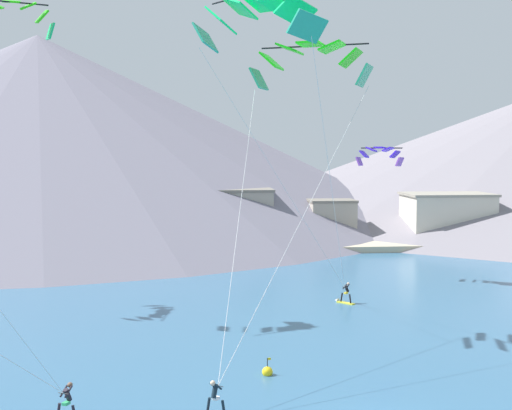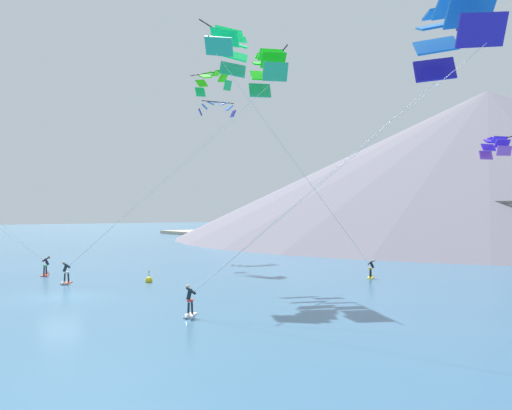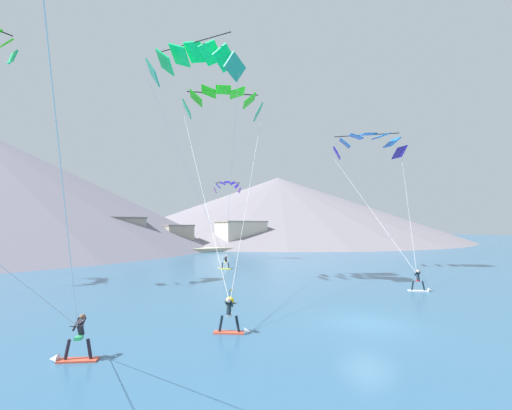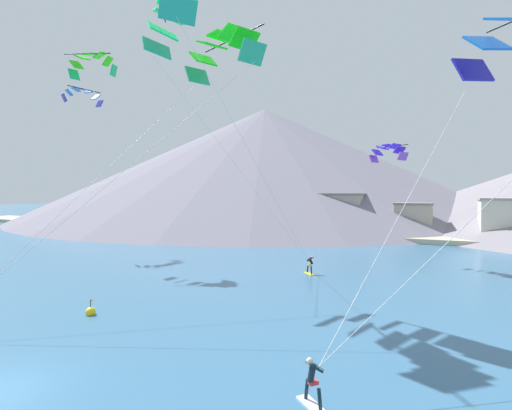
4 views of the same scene
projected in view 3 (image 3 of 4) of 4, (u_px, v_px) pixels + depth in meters
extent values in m
plane|color=#336084|center=(366.00, 323.00, 17.68)|extent=(400.00, 400.00, 0.00)
cube|color=#E54C33|center=(78.00, 360.00, 12.74)|extent=(1.48, 1.04, 0.07)
cylinder|color=#231E28|center=(89.00, 349.00, 12.80)|extent=(0.27, 0.22, 0.74)
cylinder|color=#231E28|center=(67.00, 349.00, 12.73)|extent=(0.27, 0.22, 0.74)
cube|color=#33B266|center=(79.00, 338.00, 12.79)|extent=(0.35, 0.38, 0.12)
cylinder|color=#231E28|center=(80.00, 328.00, 12.93)|extent=(0.40, 0.51, 0.63)
cylinder|color=#231E28|center=(83.00, 324.00, 12.85)|extent=(0.31, 0.51, 0.41)
cylinder|color=#231E28|center=(76.00, 324.00, 12.83)|extent=(0.31, 0.51, 0.41)
cylinder|color=black|center=(77.00, 326.00, 12.66)|extent=(0.48, 0.26, 0.03)
sphere|color=brown|center=(83.00, 317.00, 13.13)|extent=(0.23, 0.23, 0.23)
cone|color=white|center=(54.00, 359.00, 12.67)|extent=(0.43, 0.46, 0.36)
cube|color=#E54C33|center=(229.00, 332.00, 16.06)|extent=(1.42, 1.20, 0.07)
cylinder|color=#14232D|center=(221.00, 323.00, 16.11)|extent=(0.27, 0.24, 0.75)
cylinder|color=#14232D|center=(237.00, 324.00, 16.05)|extent=(0.27, 0.24, 0.75)
cube|color=white|center=(229.00, 315.00, 16.11)|extent=(0.38, 0.39, 0.12)
cylinder|color=#14232D|center=(229.00, 308.00, 16.04)|extent=(0.42, 0.46, 0.63)
cylinder|color=#14232D|center=(227.00, 304.00, 16.16)|extent=(0.38, 0.48, 0.41)
cylinder|color=#14232D|center=(232.00, 304.00, 16.14)|extent=(0.38, 0.48, 0.41)
cylinder|color=black|center=(230.00, 303.00, 16.32)|extent=(0.44, 0.33, 0.03)
sphere|color=beige|center=(228.00, 300.00, 15.92)|extent=(0.23, 0.23, 0.23)
cone|color=white|center=(248.00, 331.00, 16.00)|extent=(0.45, 0.47, 0.36)
cube|color=yellow|center=(225.00, 269.00, 39.91)|extent=(1.26, 1.38, 0.07)
cylinder|color=black|center=(229.00, 266.00, 39.80)|extent=(0.23, 0.25, 0.68)
cylinder|color=black|center=(222.00, 265.00, 40.05)|extent=(0.23, 0.25, 0.68)
cube|color=yellow|center=(226.00, 262.00, 39.95)|extent=(0.36, 0.35, 0.12)
cylinder|color=black|center=(226.00, 259.00, 40.07)|extent=(0.46, 0.43, 0.58)
cylinder|color=black|center=(226.00, 258.00, 39.95)|extent=(0.42, 0.37, 0.38)
cylinder|color=black|center=(225.00, 258.00, 40.02)|extent=(0.42, 0.37, 0.38)
cylinder|color=black|center=(225.00, 259.00, 39.82)|extent=(0.36, 0.42, 0.03)
sphere|color=beige|center=(226.00, 256.00, 40.25)|extent=(0.21, 0.21, 0.21)
cone|color=white|center=(219.00, 268.00, 40.18)|extent=(0.47, 0.46, 0.36)
cube|color=white|center=(418.00, 291.00, 26.36)|extent=(1.38, 1.27, 0.07)
cylinder|color=#14232D|center=(413.00, 285.00, 26.45)|extent=(0.26, 0.25, 0.72)
cylinder|color=#14232D|center=(423.00, 286.00, 26.33)|extent=(0.26, 0.25, 0.72)
cube|color=red|center=(418.00, 280.00, 26.41)|extent=(0.37, 0.38, 0.12)
cylinder|color=#14232D|center=(418.00, 276.00, 26.38)|extent=(0.37, 0.39, 0.61)
cylinder|color=#14232D|center=(416.00, 274.00, 26.51)|extent=(0.40, 0.44, 0.40)
cylinder|color=#14232D|center=(419.00, 274.00, 26.47)|extent=(0.40, 0.44, 0.40)
cylinder|color=black|center=(417.00, 274.00, 26.66)|extent=(0.41, 0.36, 0.03)
sphere|color=beige|center=(418.00, 271.00, 26.32)|extent=(0.22, 0.22, 0.22)
cone|color=white|center=(430.00, 290.00, 26.23)|extent=(0.46, 0.47, 0.36)
cylinder|color=silver|center=(59.00, 155.00, 7.05)|extent=(1.91, 12.86, 10.38)
cube|color=#27AE74|center=(187.00, 109.00, 31.97)|extent=(1.46, 2.02, 1.33)
cube|color=#18E912|center=(196.00, 98.00, 32.15)|extent=(1.81, 2.18, 1.05)
cube|color=#18E912|center=(209.00, 92.00, 32.35)|extent=(2.03, 2.27, 0.64)
cube|color=#18E912|center=(223.00, 90.00, 32.53)|extent=(2.08, 2.29, 0.14)
cube|color=#18E912|center=(237.00, 93.00, 32.67)|extent=(2.04, 2.27, 0.64)
cube|color=#18E912|center=(250.00, 101.00, 32.76)|extent=(1.84, 2.17, 1.05)
cube|color=#27AE74|center=(258.00, 112.00, 32.78)|extent=(1.50, 2.01, 1.33)
cylinder|color=black|center=(223.00, 93.00, 33.36)|extent=(6.34, 2.91, 0.10)
cylinder|color=silver|center=(199.00, 179.00, 24.10)|extent=(3.13, 15.45, 13.98)
cylinder|color=silver|center=(251.00, 180.00, 24.54)|extent=(9.73, 12.41, 13.98)
cube|color=#25A980|center=(235.00, 67.00, 28.68)|extent=(2.56, 1.95, 1.68)
cube|color=#0DF06F|center=(225.00, 58.00, 29.19)|extent=(2.69, 2.26, 1.54)
cube|color=#0DF06F|center=(211.00, 53.00, 29.62)|extent=(2.69, 2.52, 1.24)
cube|color=#0DF06F|center=(196.00, 52.00, 29.91)|extent=(2.60, 2.69, 0.80)
cube|color=#0DF06F|center=(180.00, 56.00, 30.04)|extent=(2.40, 2.76, 1.24)
cube|color=#0DF06F|center=(165.00, 63.00, 30.00)|extent=(2.10, 2.75, 1.54)
cube|color=#25A980|center=(153.00, 73.00, 29.78)|extent=(1.74, 2.64, 1.68)
cylinder|color=black|center=(192.00, 43.00, 28.94)|extent=(4.17, 6.49, 0.10)
cylinder|color=silver|center=(231.00, 181.00, 34.12)|extent=(4.73, 11.76, 16.53)
cylinder|color=silver|center=(192.00, 182.00, 34.72)|extent=(10.84, 6.56, 16.53)
cube|color=#241AA3|center=(337.00, 153.00, 41.26)|extent=(2.29, 2.16, 1.61)
cube|color=blue|center=(345.00, 143.00, 41.07)|extent=(2.55, 2.45, 1.41)
cube|color=blue|center=(356.00, 137.00, 40.90)|extent=(2.65, 2.67, 1.03)
cube|color=blue|center=(368.00, 134.00, 40.77)|extent=(2.61, 2.78, 0.52)
cube|color=blue|center=(381.00, 136.00, 40.70)|extent=(2.45, 2.79, 1.03)
cube|color=blue|center=(392.00, 143.00, 40.70)|extent=(2.15, 2.72, 1.41)
cube|color=#241AA3|center=(399.00, 152.00, 40.77)|extent=(1.74, 2.54, 1.61)
cylinder|color=black|center=(366.00, 135.00, 41.80)|extent=(5.39, 5.47, 0.10)
cylinder|color=silver|center=(367.00, 204.00, 34.01)|extent=(4.77, 13.55, 11.85)
cylinder|color=silver|center=(408.00, 204.00, 33.74)|extent=(11.26, 8.92, 11.85)
cube|color=#17C668|center=(13.00, 57.00, 29.35)|extent=(0.86, 1.18, 1.20)
cube|color=#2BE70E|center=(6.00, 43.00, 28.89)|extent=(1.20, 1.26, 1.11)
cube|color=purple|center=(215.00, 190.00, 51.36)|extent=(0.93, 1.19, 0.82)
cube|color=#3F1EE3|center=(218.00, 186.00, 51.42)|extent=(1.13, 1.31, 0.70)
cube|color=#3F1EE3|center=(222.00, 183.00, 51.44)|extent=(1.26, 1.37, 0.48)
cube|color=#3F1EE3|center=(227.00, 182.00, 51.42)|extent=(1.30, 1.38, 0.19)
cube|color=#3F1EE3|center=(233.00, 183.00, 51.37)|extent=(1.30, 1.35, 0.48)
cube|color=#3F1EE3|center=(237.00, 186.00, 51.28)|extent=(1.21, 1.26, 0.70)
cube|color=purple|center=(240.00, 190.00, 51.18)|extent=(1.03, 1.12, 0.82)
cylinder|color=black|center=(228.00, 183.00, 51.92)|extent=(3.25, 1.99, 0.10)
sphere|color=yellow|center=(230.00, 301.00, 22.20)|extent=(0.56, 0.56, 0.56)
cylinder|color=black|center=(230.00, 293.00, 22.24)|extent=(0.04, 0.04, 0.44)
cube|color=yellow|center=(231.00, 290.00, 22.29)|extent=(0.18, 0.01, 0.12)
cube|color=#BCAD8E|center=(135.00, 251.00, 63.02)|extent=(180.00, 10.00, 0.70)
cube|color=beige|center=(19.00, 244.00, 56.74)|extent=(7.79, 6.42, 3.98)
cube|color=gray|center=(19.00, 231.00, 56.87)|extent=(8.11, 6.68, 0.30)
cube|color=#A89E8E|center=(120.00, 236.00, 64.86)|extent=(8.27, 5.57, 6.41)
cube|color=slate|center=(121.00, 218.00, 65.06)|extent=(8.60, 5.79, 0.30)
cube|color=#A89E8E|center=(179.00, 238.00, 71.77)|extent=(5.40, 4.20, 4.96)
cube|color=slate|center=(179.00, 225.00, 71.93)|extent=(5.61, 4.37, 0.30)
cube|color=beige|center=(241.00, 235.00, 76.84)|extent=(9.89, 6.72, 5.83)
cube|color=gray|center=(241.00, 222.00, 77.03)|extent=(10.28, 6.99, 0.30)
cone|color=slate|center=(278.00, 208.00, 128.92)|extent=(126.58, 126.58, 23.30)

